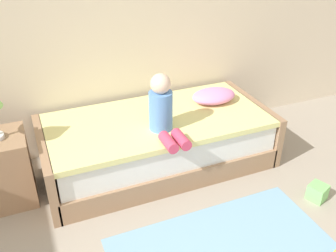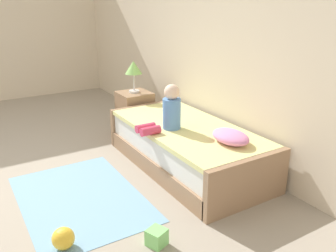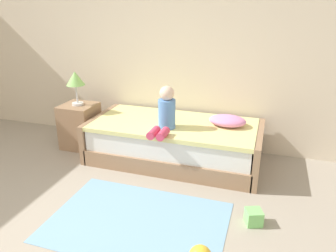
{
  "view_description": "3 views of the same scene",
  "coord_description": "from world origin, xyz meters",
  "px_view_note": "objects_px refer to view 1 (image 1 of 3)",
  "views": [
    {
      "loc": [
        -0.36,
        -0.77,
        2.12
      ],
      "look_at": [
        0.69,
        1.75,
        0.55
      ],
      "focal_mm": 39.79,
      "sensor_mm": 36.0,
      "label": 1
    },
    {
      "loc": [
        3.8,
        -0.15,
        1.86
      ],
      "look_at": [
        0.69,
        1.75,
        0.55
      ],
      "focal_mm": 37.78,
      "sensor_mm": 36.0,
      "label": 2
    },
    {
      "loc": [
        1.76,
        -1.52,
        1.87
      ],
      "look_at": [
        0.69,
        1.75,
        0.55
      ],
      "focal_mm": 34.31,
      "sensor_mm": 36.0,
      "label": 3
    }
  ],
  "objects_px": {
    "bed": "(158,142)",
    "child_figure": "(163,109)",
    "toy_block": "(317,192)",
    "nightstand": "(3,170)",
    "pillow": "(214,96)"
  },
  "relations": [
    {
      "from": "bed",
      "to": "child_figure",
      "type": "distance_m",
      "value": 0.51
    },
    {
      "from": "bed",
      "to": "toy_block",
      "type": "distance_m",
      "value": 1.46
    },
    {
      "from": "child_figure",
      "to": "toy_block",
      "type": "bearing_deg",
      "value": -35.22
    },
    {
      "from": "nightstand",
      "to": "toy_block",
      "type": "height_order",
      "value": "nightstand"
    },
    {
      "from": "nightstand",
      "to": "toy_block",
      "type": "distance_m",
      "value": 2.62
    },
    {
      "from": "bed",
      "to": "nightstand",
      "type": "xyz_separation_m",
      "value": [
        -1.35,
        0.01,
        0.05
      ]
    },
    {
      "from": "toy_block",
      "to": "nightstand",
      "type": "bearing_deg",
      "value": 157.31
    },
    {
      "from": "bed",
      "to": "nightstand",
      "type": "distance_m",
      "value": 1.35
    },
    {
      "from": "child_figure",
      "to": "pillow",
      "type": "bearing_deg",
      "value": 26.24
    },
    {
      "from": "bed",
      "to": "child_figure",
      "type": "height_order",
      "value": "child_figure"
    },
    {
      "from": "pillow",
      "to": "toy_block",
      "type": "height_order",
      "value": "pillow"
    },
    {
      "from": "toy_block",
      "to": "bed",
      "type": "bearing_deg",
      "value": 136.56
    },
    {
      "from": "nightstand",
      "to": "pillow",
      "type": "distance_m",
      "value": 2.0
    },
    {
      "from": "pillow",
      "to": "toy_block",
      "type": "relative_size",
      "value": 3.15
    },
    {
      "from": "bed",
      "to": "pillow",
      "type": "distance_m",
      "value": 0.71
    }
  ]
}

